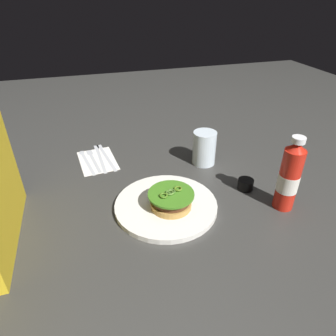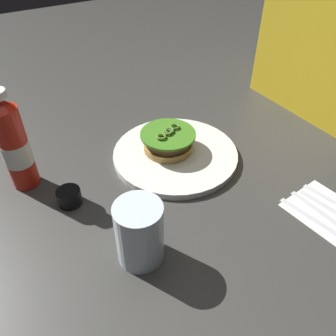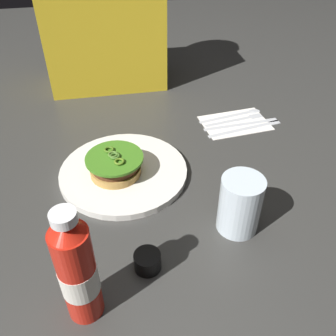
{
  "view_description": "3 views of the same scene",
  "coord_description": "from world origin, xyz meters",
  "px_view_note": "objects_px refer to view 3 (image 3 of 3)",
  "views": [
    {
      "loc": [
        -0.73,
        0.26,
        0.55
      ],
      "look_at": [
        0.0,
        0.04,
        0.08
      ],
      "focal_mm": 32.03,
      "sensor_mm": 36.0,
      "label": 1
    },
    {
      "loc": [
        0.46,
        -0.28,
        0.51
      ],
      "look_at": [
        0.02,
        -0.01,
        0.07
      ],
      "focal_mm": 36.69,
      "sensor_mm": 36.0,
      "label": 2
    },
    {
      "loc": [
        -0.1,
        -0.59,
        0.55
      ],
      "look_at": [
        0.01,
        0.02,
        0.04
      ],
      "focal_mm": 39.23,
      "sensor_mm": 36.0,
      "label": 3
    }
  ],
  "objects_px": {
    "condiment_cup": "(147,261)",
    "dinner_plate": "(124,172)",
    "spoon_utensil": "(239,113)",
    "steak_knife": "(246,123)",
    "butter_knife": "(250,127)",
    "water_glass": "(240,204)",
    "diner_person": "(102,5)",
    "burger_sandwich": "(115,165)",
    "ketchup_bottle": "(77,271)",
    "napkin": "(235,123)",
    "fork_utensil": "(239,118)"
  },
  "relations": [
    {
      "from": "burger_sandwich",
      "to": "napkin",
      "type": "distance_m",
      "value": 0.39
    },
    {
      "from": "burger_sandwich",
      "to": "steak_knife",
      "type": "relative_size",
      "value": 0.59
    },
    {
      "from": "dinner_plate",
      "to": "diner_person",
      "type": "relative_size",
      "value": 0.52
    },
    {
      "from": "water_glass",
      "to": "butter_knife",
      "type": "distance_m",
      "value": 0.37
    },
    {
      "from": "condiment_cup",
      "to": "fork_utensil",
      "type": "relative_size",
      "value": 0.27
    },
    {
      "from": "fork_utensil",
      "to": "dinner_plate",
      "type": "bearing_deg",
      "value": -152.42
    },
    {
      "from": "fork_utensil",
      "to": "diner_person",
      "type": "relative_size",
      "value": 0.32
    },
    {
      "from": "condiment_cup",
      "to": "dinner_plate",
      "type": "bearing_deg",
      "value": 93.83
    },
    {
      "from": "dinner_plate",
      "to": "fork_utensil",
      "type": "relative_size",
      "value": 1.66
    },
    {
      "from": "burger_sandwich",
      "to": "butter_knife",
      "type": "xyz_separation_m",
      "value": [
        0.38,
        0.14,
        -0.03
      ]
    },
    {
      "from": "fork_utensil",
      "to": "spoon_utensil",
      "type": "xyz_separation_m",
      "value": [
        0.01,
        0.03,
        0.0
      ]
    },
    {
      "from": "ketchup_bottle",
      "to": "diner_person",
      "type": "distance_m",
      "value": 0.83
    },
    {
      "from": "water_glass",
      "to": "steak_knife",
      "type": "distance_m",
      "value": 0.39
    },
    {
      "from": "ketchup_bottle",
      "to": "spoon_utensil",
      "type": "xyz_separation_m",
      "value": [
        0.44,
        0.53,
        -0.1
      ]
    },
    {
      "from": "dinner_plate",
      "to": "diner_person",
      "type": "height_order",
      "value": "diner_person"
    },
    {
      "from": "ketchup_bottle",
      "to": "spoon_utensil",
      "type": "bearing_deg",
      "value": 50.19
    },
    {
      "from": "dinner_plate",
      "to": "ketchup_bottle",
      "type": "height_order",
      "value": "ketchup_bottle"
    },
    {
      "from": "napkin",
      "to": "fork_utensil",
      "type": "height_order",
      "value": "fork_utensil"
    },
    {
      "from": "condiment_cup",
      "to": "butter_knife",
      "type": "xyz_separation_m",
      "value": [
        0.34,
        0.4,
        -0.01
      ]
    },
    {
      "from": "butter_knife",
      "to": "spoon_utensil",
      "type": "bearing_deg",
      "value": 93.82
    },
    {
      "from": "dinner_plate",
      "to": "spoon_utensil",
      "type": "xyz_separation_m",
      "value": [
        0.35,
        0.21,
        -0.0
      ]
    },
    {
      "from": "steak_knife",
      "to": "butter_knife",
      "type": "bearing_deg",
      "value": -84.17
    },
    {
      "from": "water_glass",
      "to": "steak_knife",
      "type": "relative_size",
      "value": 0.55
    },
    {
      "from": "napkin",
      "to": "fork_utensil",
      "type": "bearing_deg",
      "value": 41.97
    },
    {
      "from": "dinner_plate",
      "to": "napkin",
      "type": "relative_size",
      "value": 1.62
    },
    {
      "from": "condiment_cup",
      "to": "diner_person",
      "type": "relative_size",
      "value": 0.09
    },
    {
      "from": "butter_knife",
      "to": "spoon_utensil",
      "type": "height_order",
      "value": "same"
    },
    {
      "from": "dinner_plate",
      "to": "burger_sandwich",
      "type": "bearing_deg",
      "value": -151.59
    },
    {
      "from": "burger_sandwich",
      "to": "spoon_utensil",
      "type": "height_order",
      "value": "burger_sandwich"
    },
    {
      "from": "spoon_utensil",
      "to": "diner_person",
      "type": "height_order",
      "value": "diner_person"
    },
    {
      "from": "condiment_cup",
      "to": "butter_knife",
      "type": "relative_size",
      "value": 0.22
    },
    {
      "from": "condiment_cup",
      "to": "steak_knife",
      "type": "height_order",
      "value": "condiment_cup"
    },
    {
      "from": "napkin",
      "to": "diner_person",
      "type": "relative_size",
      "value": 0.32
    },
    {
      "from": "water_glass",
      "to": "spoon_utensil",
      "type": "xyz_separation_m",
      "value": [
        0.15,
        0.41,
        -0.06
      ]
    },
    {
      "from": "ketchup_bottle",
      "to": "water_glass",
      "type": "bearing_deg",
      "value": 22.85
    },
    {
      "from": "water_glass",
      "to": "butter_knife",
      "type": "xyz_separation_m",
      "value": [
        0.15,
        0.33,
        -0.06
      ]
    },
    {
      "from": "burger_sandwich",
      "to": "diner_person",
      "type": "height_order",
      "value": "diner_person"
    },
    {
      "from": "water_glass",
      "to": "diner_person",
      "type": "bearing_deg",
      "value": 106.75
    },
    {
      "from": "condiment_cup",
      "to": "napkin",
      "type": "xyz_separation_m",
      "value": [
        0.31,
        0.43,
        -0.02
      ]
    },
    {
      "from": "dinner_plate",
      "to": "butter_knife",
      "type": "relative_size",
      "value": 1.35
    },
    {
      "from": "diner_person",
      "to": "water_glass",
      "type": "bearing_deg",
      "value": -73.25
    },
    {
      "from": "dinner_plate",
      "to": "napkin",
      "type": "bearing_deg",
      "value": 26.7
    },
    {
      "from": "spoon_utensil",
      "to": "condiment_cup",
      "type": "bearing_deg",
      "value": -125.42
    },
    {
      "from": "napkin",
      "to": "steak_knife",
      "type": "bearing_deg",
      "value": -20.61
    },
    {
      "from": "spoon_utensil",
      "to": "butter_knife",
      "type": "bearing_deg",
      "value": -86.18
    },
    {
      "from": "dinner_plate",
      "to": "napkin",
      "type": "height_order",
      "value": "dinner_plate"
    },
    {
      "from": "burger_sandwich",
      "to": "spoon_utensil",
      "type": "bearing_deg",
      "value": 30.31
    },
    {
      "from": "condiment_cup",
      "to": "spoon_utensil",
      "type": "height_order",
      "value": "condiment_cup"
    },
    {
      "from": "dinner_plate",
      "to": "butter_knife",
      "type": "xyz_separation_m",
      "value": [
        0.36,
        0.13,
        -0.0
      ]
    },
    {
      "from": "dinner_plate",
      "to": "spoon_utensil",
      "type": "height_order",
      "value": "dinner_plate"
    }
  ]
}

